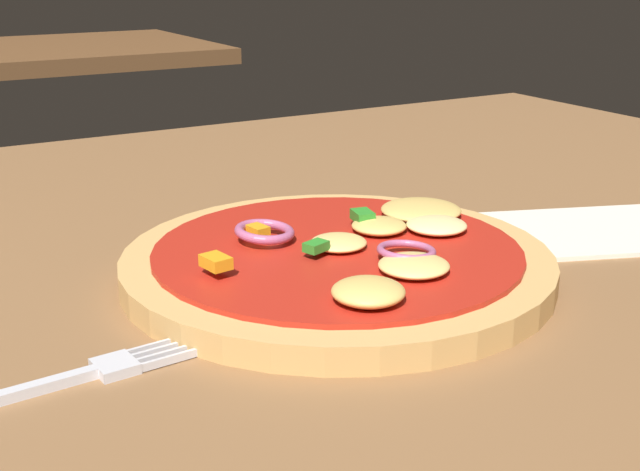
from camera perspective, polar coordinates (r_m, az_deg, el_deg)
The scene contains 4 objects.
dining_table at distance 0.50m, azimuth -5.27°, elevation -4.83°, with size 1.22×0.89×0.03m.
pizza at distance 0.50m, azimuth 1.40°, elevation -1.70°, with size 0.25×0.25×0.03m.
fork at distance 0.40m, azimuth -18.65°, elevation -9.66°, with size 0.19×0.03×0.01m.
napkin at distance 0.61m, azimuth 16.72°, elevation 0.24°, with size 0.18×0.15×0.00m.
Camera 1 is at (-0.19, -0.42, 0.21)m, focal length 48.44 mm.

